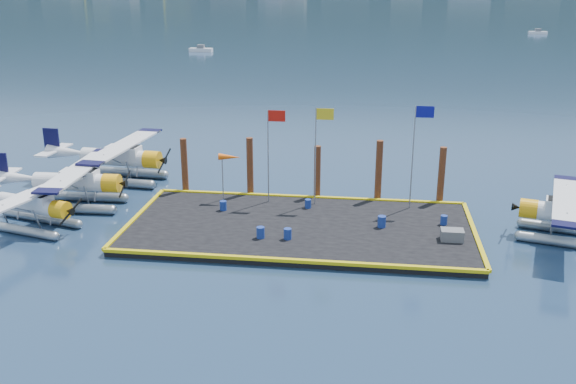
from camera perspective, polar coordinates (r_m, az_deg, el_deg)
name	(u,v)px	position (r m, az deg, el deg)	size (l,w,h in m)	color
ground	(300,231)	(37.87, 1.09, -3.50)	(4000.00, 4000.00, 0.00)	#192F4D
dock	(300,228)	(37.80, 1.09, -3.22)	(20.00, 10.00, 0.40)	black
dock_bumpers	(300,223)	(37.69, 1.09, -2.81)	(20.25, 10.25, 0.18)	gold
seaplane_a	(32,207)	(40.70, -21.84, -1.27)	(8.02, 8.65, 3.08)	gray
seaplane_b	(75,185)	(43.50, -18.42, 0.63)	(8.93, 9.83, 3.50)	gray
seaplane_c	(119,160)	(48.05, -14.82, 2.76)	(9.49, 10.47, 3.71)	gray
seaplane_d	(572,217)	(39.42, 23.91, -2.03)	(8.59, 9.26, 3.29)	gray
drum_0	(223,206)	(40.13, -5.78, -1.21)	(0.43, 0.43, 0.60)	navy
drum_1	(288,234)	(35.62, -0.03, -3.74)	(0.44, 0.44, 0.62)	navy
drum_2	(382,222)	(37.67, 8.33, -2.62)	(0.48, 0.48, 0.67)	navy
drum_3	(261,232)	(35.81, -2.46, -3.62)	(0.45, 0.45, 0.64)	navy
drum_4	(444,220)	(38.76, 13.69, -2.44)	(0.40, 0.40, 0.56)	navy
drum_5	(308,204)	(40.36, 1.79, -1.04)	(0.40, 0.40, 0.56)	navy
crate	(452,235)	(36.61, 14.38, -3.72)	(1.24, 0.83, 0.62)	#57585C
flagpole_red	(271,142)	(40.37, -1.50, 4.49)	(1.14, 0.08, 6.00)	gray
flagpole_yellow	(319,141)	(39.99, 2.76, 4.51)	(1.14, 0.08, 6.20)	gray
flagpole_blue	(417,142)	(39.92, 11.39, 4.39)	(1.14, 0.08, 6.50)	gray
windsock	(229,158)	(41.18, -5.25, 3.02)	(1.40, 0.44, 3.12)	gray
piling_0	(185,167)	(43.88, -9.18, 2.17)	(0.44, 0.44, 4.00)	#432413
piling_1	(250,168)	(42.79, -3.40, 2.10)	(0.44, 0.44, 4.20)	#432413
piling_2	(317,174)	(42.25, 2.62, 1.61)	(0.44, 0.44, 3.80)	#432413
piling_3	(379,173)	(42.04, 8.06, 1.71)	(0.44, 0.44, 4.30)	#432413
piling_4	(441,177)	(42.33, 13.47, 1.28)	(0.44, 0.44, 4.00)	#432413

